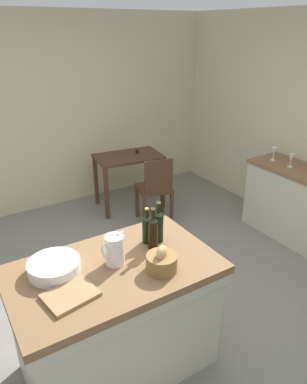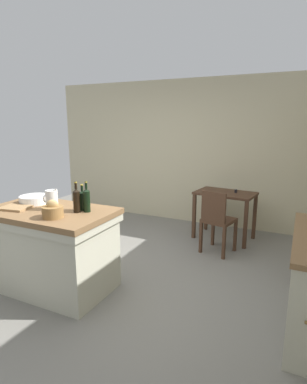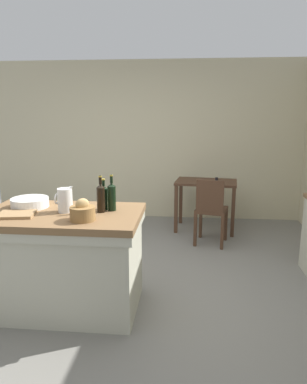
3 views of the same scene
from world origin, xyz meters
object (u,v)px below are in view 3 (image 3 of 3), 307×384
at_px(bread_basket, 83,212).
at_px(writing_desk, 206,189).
at_px(wooden_chair, 211,209).
at_px(cutting_board, 16,214).
at_px(wine_bottle_amber, 104,197).
at_px(wine_bottle_dark, 112,196).
at_px(wine_bottle_green, 101,198).
at_px(pitcher, 65,200).
at_px(island_table, 64,257).
at_px(wash_bowl, 30,203).

bearing_deg(bread_basket, writing_desk, 66.27).
xyz_separation_m(wooden_chair, cutting_board, (-1.77, -1.86, 0.42)).
distance_m(bread_basket, wine_bottle_amber, 0.36).
xyz_separation_m(wooden_chair, bread_basket, (-1.17, -1.93, 0.48)).
height_order(wine_bottle_dark, wine_bottle_green, same).
height_order(writing_desk, wine_bottle_green, wine_bottle_green).
distance_m(pitcher, cutting_board, 0.42).
bearing_deg(cutting_board, wine_bottle_green, 14.82).
distance_m(pitcher, bread_basket, 0.33).
bearing_deg(wine_bottle_amber, island_table, -157.33).
distance_m(cutting_board, wine_bottle_green, 0.73).
height_order(cutting_board, wine_bottle_green, wine_bottle_green).
bearing_deg(wine_bottle_dark, writing_desk, 67.09).
bearing_deg(wine_bottle_green, bread_basket, -109.92).
distance_m(cutting_board, wine_bottle_amber, 0.76).
height_order(pitcher, cutting_board, pitcher).
xyz_separation_m(island_table, wine_bottle_dark, (0.43, 0.11, 0.55)).
xyz_separation_m(wooden_chair, pitcher, (-1.40, -1.70, 0.52)).
height_order(island_table, cutting_board, cutting_board).
bearing_deg(cutting_board, wash_bowl, 90.83).
height_order(wash_bowl, bread_basket, bread_basket).
bearing_deg(wine_bottle_amber, pitcher, -160.50).
height_order(writing_desk, pitcher, pitcher).
xyz_separation_m(wine_bottle_amber, wine_bottle_green, (-0.00, -0.09, 0.02)).
distance_m(island_table, pitcher, 0.53).
bearing_deg(writing_desk, wine_bottle_green, -114.14).
bearing_deg(pitcher, wine_bottle_dark, 11.63).
bearing_deg(island_table, wine_bottle_green, 8.89).
xyz_separation_m(writing_desk, bread_basket, (-1.13, -2.57, 0.34)).
bearing_deg(cutting_board, wine_bottle_amber, 21.52).
relative_size(pitcher, bread_basket, 1.23).
xyz_separation_m(pitcher, wine_bottle_dark, (0.40, 0.08, 0.02)).
relative_size(writing_desk, wooden_chair, 1.04).
bearing_deg(wooden_chair, wine_bottle_green, -122.72).
height_order(pitcher, wine_bottle_green, wine_bottle_green).
distance_m(writing_desk, wooden_chair, 0.66).
distance_m(bread_basket, wine_bottle_dark, 0.37).
height_order(wooden_chair, bread_basket, bread_basket).
xyz_separation_m(wooden_chair, wash_bowl, (-1.78, -1.58, 0.45)).
relative_size(island_table, pitcher, 5.52).
bearing_deg(island_table, cutting_board, -159.64).
bearing_deg(wooden_chair, cutting_board, -133.59).
xyz_separation_m(pitcher, wine_bottle_green, (0.32, 0.02, 0.02)).
height_order(pitcher, wash_bowl, pitcher).
bearing_deg(wine_bottle_dark, wine_bottle_amber, 158.81).
xyz_separation_m(wash_bowl, wine_bottle_amber, (0.70, -0.00, 0.07)).
height_order(island_table, wooden_chair, wooden_chair).
xyz_separation_m(pitcher, bread_basket, (0.23, -0.23, -0.04)).
distance_m(writing_desk, wine_bottle_dark, 2.49).
distance_m(wash_bowl, wine_bottle_amber, 0.71).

